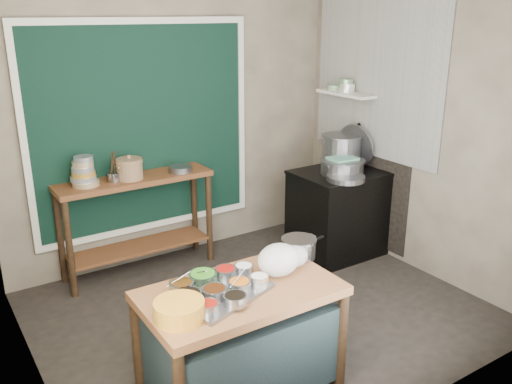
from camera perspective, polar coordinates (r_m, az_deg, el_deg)
floor at (r=4.69m, az=0.43°, el=-12.54°), size 3.50×3.00×0.02m
back_wall at (r=5.44m, az=-8.47°, el=7.60°), size 3.50×0.02×2.80m
left_wall at (r=3.52m, az=-24.07°, el=0.17°), size 0.02×3.00×2.80m
right_wall at (r=5.30m, az=16.61°, el=6.76°), size 0.02×3.00×2.80m
curtain_panel at (r=5.28m, az=-11.72°, el=6.53°), size 2.10×0.02×1.90m
curtain_frame at (r=5.27m, az=-11.68°, el=6.51°), size 2.22×0.03×2.02m
tile_panel at (r=5.59m, az=12.52°, el=12.33°), size 0.02×1.70×1.70m
soot_patch at (r=5.89m, az=11.09°, el=1.27°), size 0.01×1.30×1.30m
wall_shelf at (r=5.76m, az=9.45°, el=10.18°), size 0.22×0.70×0.03m
prep_table at (r=3.66m, az=-1.59°, el=-15.33°), size 1.26×0.73×0.75m
back_counter at (r=5.29m, az=-12.34°, el=-3.42°), size 1.45×0.40×0.95m
stove_block at (r=5.65m, az=8.77°, el=-2.28°), size 0.90×0.68×0.85m
stove_top at (r=5.51m, az=8.99°, el=2.00°), size 0.92×0.69×0.03m
condiment_tray at (r=3.40m, az=-3.91°, el=-10.55°), size 0.70×0.59×0.03m
condiment_bowls at (r=3.38m, az=-4.34°, el=-9.87°), size 0.62×0.49×0.07m
yellow_basin at (r=3.16m, az=-8.08°, el=-12.24°), size 0.37×0.37×0.11m
saucepan at (r=3.86m, az=4.52°, el=-5.88°), size 0.29×0.29×0.14m
plastic_bag_a at (r=3.59m, az=2.39°, el=-7.14°), size 0.33×0.30×0.22m
plastic_bag_b at (r=3.72m, az=4.03°, el=-6.78°), size 0.21×0.18×0.15m
bowl_stack at (r=4.97m, az=-17.66°, el=1.93°), size 0.24×0.24×0.27m
utensil_cup at (r=5.05m, az=-14.71°, el=1.59°), size 0.18×0.18×0.08m
ceramic_crock at (r=5.07m, az=-13.16°, el=2.28°), size 0.34×0.34×0.17m
wide_bowl at (r=5.23m, az=-7.99°, el=2.41°), size 0.28×0.28×0.05m
stock_pot at (r=5.64m, az=8.95°, el=4.29°), size 0.56×0.56×0.33m
pot_lid at (r=5.70m, az=10.50°, el=4.91°), size 0.15×0.46×0.44m
steamer at (r=5.41m, az=9.07°, el=2.65°), size 0.51×0.51×0.15m
green_cloth at (r=5.39m, az=9.12°, el=3.50°), size 0.28×0.23×0.02m
shallow_pan at (r=5.22m, az=9.42°, el=1.47°), size 0.37×0.37×0.05m
shelf_bowl_stack at (r=5.74m, az=9.54°, el=10.94°), size 0.17×0.17×0.13m
shelf_bowl_green at (r=5.88m, az=8.30°, el=10.83°), size 0.21×0.21×0.06m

